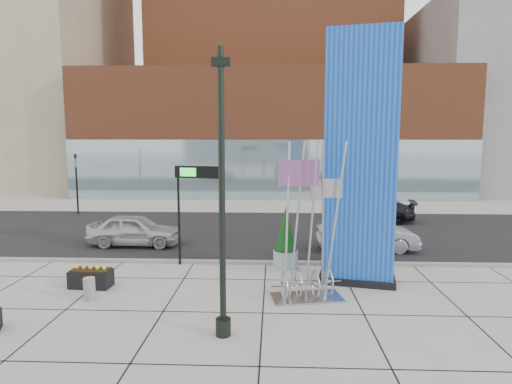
{
  "coord_description": "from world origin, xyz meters",
  "views": [
    {
      "loc": [
        1.3,
        -13.17,
        5.21
      ],
      "look_at": [
        0.67,
        2.0,
        3.26
      ],
      "focal_mm": 30.0,
      "sensor_mm": 36.0,
      "label": 1
    }
  ],
  "objects_px": {
    "concrete_bollard": "(89,289)",
    "overhead_street_sign": "(195,180)",
    "car_white_west": "(135,230)",
    "car_silver_mid": "(367,235)",
    "lamp_post": "(222,223)",
    "blue_pylon": "(360,164)",
    "public_art_sculpture": "(308,258)"
  },
  "relations": [
    {
      "from": "concrete_bollard",
      "to": "overhead_street_sign",
      "type": "height_order",
      "value": "overhead_street_sign"
    },
    {
      "from": "car_white_west",
      "to": "car_silver_mid",
      "type": "distance_m",
      "value": 11.01
    },
    {
      "from": "lamp_post",
      "to": "overhead_street_sign",
      "type": "bearing_deg",
      "value": 106.36
    },
    {
      "from": "lamp_post",
      "to": "concrete_bollard",
      "type": "relative_size",
      "value": 10.28
    },
    {
      "from": "blue_pylon",
      "to": "car_silver_mid",
      "type": "bearing_deg",
      "value": 85.43
    },
    {
      "from": "blue_pylon",
      "to": "lamp_post",
      "type": "distance_m",
      "value": 6.27
    },
    {
      "from": "car_silver_mid",
      "to": "car_white_west",
      "type": "bearing_deg",
      "value": 85.82
    },
    {
      "from": "public_art_sculpture",
      "to": "concrete_bollard",
      "type": "height_order",
      "value": "public_art_sculpture"
    },
    {
      "from": "lamp_post",
      "to": "car_silver_mid",
      "type": "relative_size",
      "value": 1.64
    },
    {
      "from": "blue_pylon",
      "to": "overhead_street_sign",
      "type": "relative_size",
      "value": 2.17
    },
    {
      "from": "public_art_sculpture",
      "to": "car_silver_mid",
      "type": "bearing_deg",
      "value": 51.4
    },
    {
      "from": "blue_pylon",
      "to": "car_silver_mid",
      "type": "xyz_separation_m",
      "value": [
        1.29,
        4.39,
        -3.54
      ]
    },
    {
      "from": "blue_pylon",
      "to": "car_white_west",
      "type": "xyz_separation_m",
      "value": [
        -9.71,
        4.89,
        -3.53
      ]
    },
    {
      "from": "blue_pylon",
      "to": "lamp_post",
      "type": "relative_size",
      "value": 1.2
    },
    {
      "from": "blue_pylon",
      "to": "concrete_bollard",
      "type": "bearing_deg",
      "value": -155.43
    },
    {
      "from": "public_art_sculpture",
      "to": "car_white_west",
      "type": "xyz_separation_m",
      "value": [
        -7.8,
        6.52,
        -0.6
      ]
    },
    {
      "from": "public_art_sculpture",
      "to": "car_silver_mid",
      "type": "relative_size",
      "value": 1.14
    },
    {
      "from": "concrete_bollard",
      "to": "car_white_west",
      "type": "bearing_deg",
      "value": 96.34
    },
    {
      "from": "concrete_bollard",
      "to": "car_silver_mid",
      "type": "height_order",
      "value": "car_silver_mid"
    },
    {
      "from": "overhead_street_sign",
      "to": "car_silver_mid",
      "type": "relative_size",
      "value": 0.9
    },
    {
      "from": "lamp_post",
      "to": "overhead_street_sign",
      "type": "height_order",
      "value": "lamp_post"
    },
    {
      "from": "concrete_bollard",
      "to": "car_silver_mid",
      "type": "bearing_deg",
      "value": 32.15
    },
    {
      "from": "blue_pylon",
      "to": "car_white_west",
      "type": "distance_m",
      "value": 11.43
    },
    {
      "from": "overhead_street_sign",
      "to": "blue_pylon",
      "type": "bearing_deg",
      "value": -5.51
    },
    {
      "from": "lamp_post",
      "to": "blue_pylon",
      "type": "bearing_deg",
      "value": 45.16
    },
    {
      "from": "blue_pylon",
      "to": "lamp_post",
      "type": "xyz_separation_m",
      "value": [
        -4.33,
        -4.36,
        -1.25
      ]
    },
    {
      "from": "overhead_street_sign",
      "to": "car_white_west",
      "type": "relative_size",
      "value": 0.93
    },
    {
      "from": "lamp_post",
      "to": "overhead_street_sign",
      "type": "distance_m",
      "value": 6.56
    },
    {
      "from": "overhead_street_sign",
      "to": "concrete_bollard",
      "type": "bearing_deg",
      "value": -113.22
    },
    {
      "from": "public_art_sculpture",
      "to": "concrete_bollard",
      "type": "bearing_deg",
      "value": 172.59
    },
    {
      "from": "public_art_sculpture",
      "to": "overhead_street_sign",
      "type": "distance_m",
      "value": 5.95
    },
    {
      "from": "blue_pylon",
      "to": "public_art_sculpture",
      "type": "xyz_separation_m",
      "value": [
        -1.91,
        -1.64,
        -2.93
      ]
    }
  ]
}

